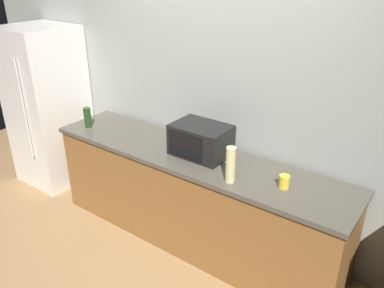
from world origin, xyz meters
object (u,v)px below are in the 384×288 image
refrigerator (48,107)px  bottle_wine (88,117)px  microwave (201,140)px  bottle_vinegar (231,165)px  mug_yellow (284,182)px

refrigerator → bottle_wine: refrigerator is taller
microwave → bottle_vinegar: size_ratio=1.68×
refrigerator → mug_yellow: (2.92, -0.04, 0.05)m
refrigerator → bottle_wine: 0.85m
bottle_vinegar → bottle_wine: size_ratio=1.42×
bottle_wine → mug_yellow: 2.08m
mug_yellow → bottle_wine: bearing=-177.9°
microwave → mug_yellow: size_ratio=4.71×
refrigerator → mug_yellow: bearing=-0.8°
refrigerator → bottle_wine: (0.84, -0.11, 0.10)m
refrigerator → mug_yellow: size_ratio=17.66×
microwave → mug_yellow: (0.81, -0.09, -0.08)m
bottle_vinegar → bottle_wine: 1.71m
bottle_wine → mug_yellow: size_ratio=1.97×
bottle_wine → mug_yellow: (2.08, 0.08, -0.05)m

